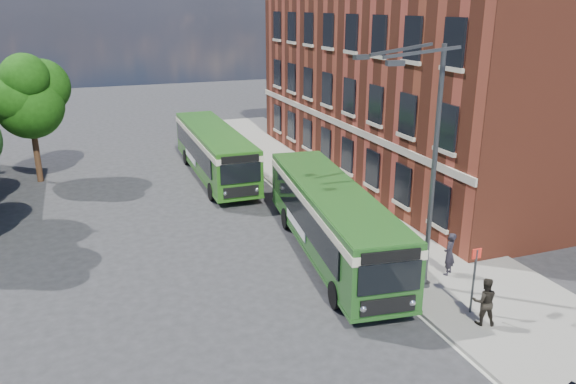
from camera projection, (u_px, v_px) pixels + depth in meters
name	position (u px, v px, depth m)	size (l,w,h in m)	color
ground	(276.00, 288.00, 21.23)	(120.00, 120.00, 0.00)	#29292B
pavement	(348.00, 200.00, 30.64)	(6.00, 48.00, 0.15)	gray
kerb_line	(296.00, 208.00, 29.65)	(0.12, 48.00, 0.01)	beige
brick_office	(426.00, 60.00, 34.34)	(12.10, 26.00, 14.20)	brown
street_lamp	(425.00, 168.00, 19.55)	(2.96, 2.38, 9.00)	#3A3D3F
bus_stop_sign	(474.00, 276.00, 18.89)	(0.35, 0.08, 2.52)	#3A3D3F
bus_front	(331.00, 215.00, 23.55)	(4.10, 12.62, 3.02)	#21521C
bus_rear	(214.00, 148.00, 34.52)	(2.76, 12.66, 3.02)	#265E17
pedestrian_a	(449.00, 254.00, 21.78)	(0.63, 0.41, 1.73)	black
pedestrian_b	(484.00, 301.00, 18.36)	(0.80, 0.63, 1.65)	black
tree_right	(29.00, 96.00, 32.47)	(4.55, 4.33, 7.69)	#3B2415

